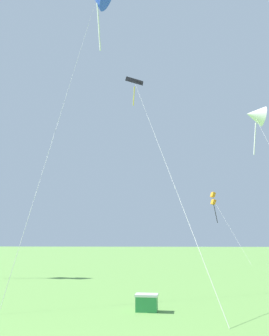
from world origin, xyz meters
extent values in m
cube|color=black|center=(-1.01, 16.57, 12.15)|extent=(1.15, 1.00, 0.93)
cylinder|color=#3F382D|center=(-1.01, 16.57, 12.15)|extent=(1.05, 0.10, 0.38)
cylinder|color=yellow|center=(-1.06, 16.66, 11.11)|extent=(0.18, 0.24, 1.27)
cylinder|color=silver|center=(0.91, 10.93, 6.03)|extent=(3.86, 11.29, 12.06)
cube|color=orange|center=(4.89, 32.22, 6.80)|extent=(0.62, 0.64, 0.57)
cube|color=orange|center=(4.89, 32.22, 6.03)|extent=(0.62, 0.64, 0.57)
cylinder|color=#3F382D|center=(4.89, 32.22, 6.42)|extent=(0.03, 0.03, 1.10)
cylinder|color=black|center=(5.03, 32.12, 4.88)|extent=(0.37, 0.28, 2.08)
cylinder|color=silver|center=(6.07, 29.48, 3.15)|extent=(2.38, 5.49, 6.31)
cone|color=white|center=(7.76, 22.92, 11.79)|extent=(1.77, 1.76, 1.83)
cylinder|color=silver|center=(7.58, 22.90, 9.82)|extent=(0.46, 0.15, 2.63)
cylinder|color=silver|center=(-3.52, 16.48, 16.51)|extent=(0.40, 0.38, 3.70)
cylinder|color=silver|center=(-3.22, 11.09, 9.48)|extent=(0.87, 10.55, 18.96)
cube|color=#2D8C47|center=(0.89, 6.77, 0.19)|extent=(0.56, 0.36, 0.38)
cube|color=white|center=(0.89, 6.77, 0.41)|extent=(0.60, 0.40, 0.06)
camera|label=1|loc=(2.02, -2.28, 1.75)|focal=34.26mm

